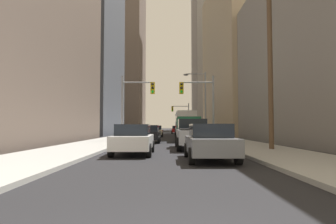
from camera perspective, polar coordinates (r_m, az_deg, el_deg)
The scene contains 19 objects.
sidewalk_left at distance 52.71m, azimuth -6.00°, elevation -4.31°, with size 3.98×160.00×0.15m, color #9E9E99.
sidewalk_right at distance 52.71m, azimuth 6.00°, elevation -4.31°, with size 3.98×160.00×0.15m, color #9E9E99.
city_bus at distance 41.08m, azimuth 3.38°, elevation -2.15°, with size 2.67×11.52×3.40m.
pickup_truck_silver at distance 18.19m, azimuth 5.05°, elevation -4.40°, with size 2.20×5.40×1.90m.
cargo_van_green at distance 26.88m, azimuth 3.94°, elevation -3.15°, with size 2.16×5.23×2.26m.
sedan_grey at distance 12.05m, azimuth 8.34°, elevation -5.94°, with size 1.95×4.21×1.52m.
sedan_white at distance 14.52m, azimuth -6.88°, elevation -5.42°, with size 1.95×4.20×1.52m.
sedan_black at distance 24.83m, azimuth -3.74°, elevation -4.36°, with size 1.95×4.26×1.52m.
sedan_beige at distance 38.57m, azimuth -2.45°, elevation -3.83°, with size 1.95×4.23×1.52m.
sedan_red at distance 55.71m, azimuth 1.70°, elevation -3.53°, with size 1.95×4.20×1.52m.
traffic_signal_near_left at distance 25.94m, azimuth -6.34°, elevation 2.87°, with size 3.01×0.44×6.00m.
traffic_signal_near_right at distance 25.93m, azimuth 6.16°, elevation 2.88°, with size 3.16×0.44×6.00m.
traffic_signal_far_right at distance 56.67m, azimuth 2.66°, elevation -0.22°, with size 3.50×0.44×6.00m.
utility_pole_right at distance 17.80m, azimuth 19.68°, elevation 11.00°, with size 2.20×0.28×10.71m.
street_lamp_right at distance 32.17m, azimuth 6.78°, elevation 2.75°, with size 2.55×0.32×7.50m.
building_left_mid_office at distance 54.40m, azimuth -23.21°, elevation 10.83°, with size 24.33×18.77×28.17m, color #4C515B.
building_left_far_tower at distance 101.84m, azimuth -9.86°, elevation 17.73°, with size 16.58×24.23×74.33m, color #66564C.
building_right_mid_block at distance 54.94m, azimuth 21.52°, elevation 10.93°, with size 23.73×29.81×28.65m, color tan.
building_right_far_highrise at distance 101.18m, azimuth 12.40°, elevation 16.37°, with size 24.41×21.33×69.28m, color gray.
Camera 1 is at (0.01, -2.41, 1.43)m, focal length 30.57 mm.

